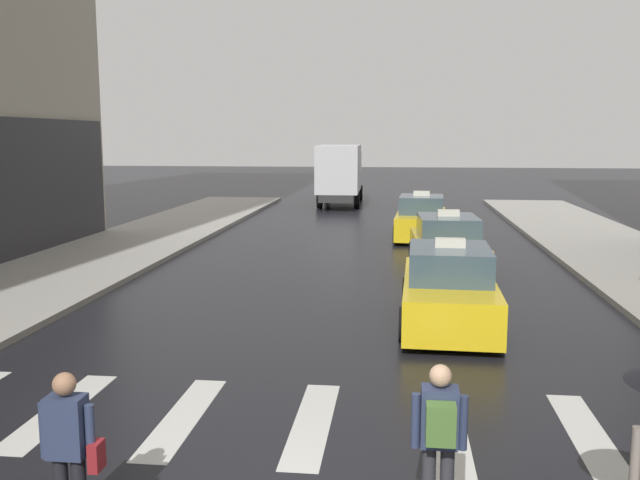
# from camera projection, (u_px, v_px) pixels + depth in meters

# --- Properties ---
(crosswalk_markings) EXTENTS (11.30, 2.80, 0.01)m
(crosswalk_markings) POSITION_uv_depth(u_px,v_px,m) (312.00, 422.00, 9.22)
(crosswalk_markings) COLOR silver
(crosswalk_markings) RESTS_ON ground
(taxi_lead) EXTENTS (2.02, 4.58, 1.80)m
(taxi_lead) POSITION_uv_depth(u_px,v_px,m) (449.00, 290.00, 13.95)
(taxi_lead) COLOR yellow
(taxi_lead) RESTS_ON ground
(taxi_second) EXTENTS (2.09, 4.61, 1.80)m
(taxi_second) POSITION_uv_depth(u_px,v_px,m) (447.00, 247.00, 19.28)
(taxi_second) COLOR yellow
(taxi_second) RESTS_ON ground
(taxi_third) EXTENTS (2.10, 4.62, 1.80)m
(taxi_third) POSITION_uv_depth(u_px,v_px,m) (421.00, 219.00, 25.76)
(taxi_third) COLOR yellow
(taxi_third) RESTS_ON ground
(box_truck) EXTENTS (2.39, 7.58, 3.35)m
(box_truck) POSITION_uv_depth(u_px,v_px,m) (340.00, 172.00, 37.91)
(box_truck) COLOR #2D2D2D
(box_truck) RESTS_ON ground
(pedestrian_with_backpack) EXTENTS (0.55, 0.43, 1.65)m
(pedestrian_with_backpack) POSITION_uv_depth(u_px,v_px,m) (439.00, 433.00, 6.66)
(pedestrian_with_backpack) COLOR #333338
(pedestrian_with_backpack) RESTS_ON ground
(pedestrian_with_handbag) EXTENTS (0.60, 0.24, 1.65)m
(pedestrian_with_handbag) POSITION_uv_depth(u_px,v_px,m) (69.00, 445.00, 6.47)
(pedestrian_with_handbag) COLOR black
(pedestrian_with_handbag) RESTS_ON ground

